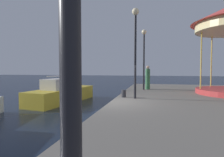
{
  "coord_description": "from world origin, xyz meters",
  "views": [
    {
      "loc": [
        1.96,
        -8.69,
        2.31
      ],
      "look_at": [
        -0.86,
        4.14,
        1.67
      ],
      "focal_mm": 30.44,
      "sensor_mm": 36.0,
      "label": 1
    }
  ],
  "objects_px": {
    "bollard_south": "(124,94)",
    "person_by_the_water": "(148,78)",
    "sailboat_yellow": "(62,93)",
    "lamp_post_mid_promenade": "(135,38)",
    "lamp_post_far_end": "(144,49)"
  },
  "relations": [
    {
      "from": "bollard_south",
      "to": "person_by_the_water",
      "type": "distance_m",
      "value": 4.64
    },
    {
      "from": "sailboat_yellow",
      "to": "person_by_the_water",
      "type": "bearing_deg",
      "value": 21.88
    },
    {
      "from": "lamp_post_mid_promenade",
      "to": "lamp_post_far_end",
      "type": "bearing_deg",
      "value": 87.18
    },
    {
      "from": "lamp_post_far_end",
      "to": "person_by_the_water",
      "type": "xyz_separation_m",
      "value": [
        0.28,
        0.3,
        -2.18
      ]
    },
    {
      "from": "sailboat_yellow",
      "to": "bollard_south",
      "type": "relative_size",
      "value": 15.12
    },
    {
      "from": "bollard_south",
      "to": "lamp_post_mid_promenade",
      "type": "bearing_deg",
      "value": -22.7
    },
    {
      "from": "bollard_south",
      "to": "person_by_the_water",
      "type": "bearing_deg",
      "value": 75.78
    },
    {
      "from": "lamp_post_far_end",
      "to": "bollard_south",
      "type": "bearing_deg",
      "value": -101.52
    },
    {
      "from": "sailboat_yellow",
      "to": "lamp_post_far_end",
      "type": "distance_m",
      "value": 6.71
    },
    {
      "from": "sailboat_yellow",
      "to": "bollard_south",
      "type": "height_order",
      "value": "sailboat_yellow"
    },
    {
      "from": "sailboat_yellow",
      "to": "bollard_south",
      "type": "distance_m",
      "value": 5.17
    },
    {
      "from": "bollard_south",
      "to": "person_by_the_water",
      "type": "height_order",
      "value": "person_by_the_water"
    },
    {
      "from": "lamp_post_far_end",
      "to": "lamp_post_mid_promenade",
      "type": "bearing_deg",
      "value": -92.82
    },
    {
      "from": "lamp_post_mid_promenade",
      "to": "lamp_post_far_end",
      "type": "distance_m",
      "value": 4.43
    },
    {
      "from": "lamp_post_far_end",
      "to": "bollard_south",
      "type": "relative_size",
      "value": 11.04
    }
  ]
}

